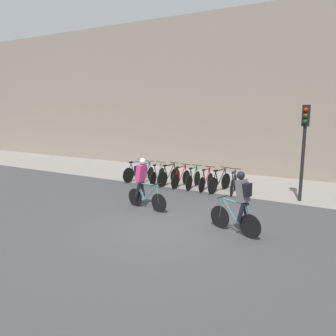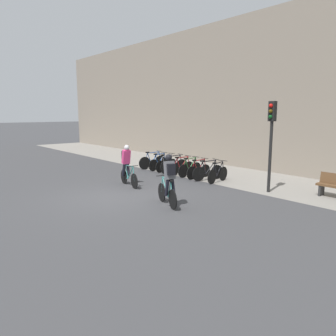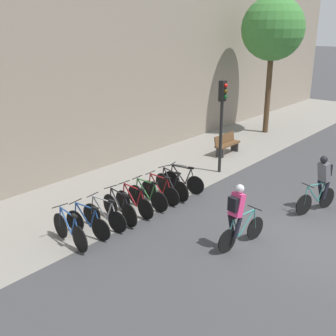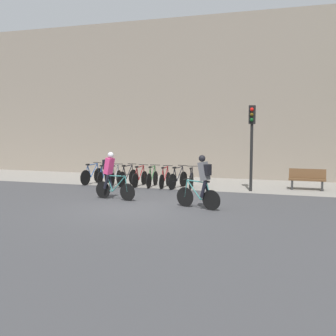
% 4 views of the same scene
% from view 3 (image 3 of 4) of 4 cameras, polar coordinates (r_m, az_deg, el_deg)
% --- Properties ---
extents(ground, '(200.00, 200.00, 0.00)m').
position_cam_3_polar(ground, '(11.94, 19.00, -9.72)').
color(ground, '#3D3D3F').
extents(kerb_strip, '(44.00, 4.50, 0.01)m').
position_cam_3_polar(kerb_strip, '(15.28, -5.09, -2.26)').
color(kerb_strip, gray).
rests_on(kerb_strip, ground).
extents(building_facade, '(44.00, 0.60, 8.34)m').
position_cam_3_polar(building_facade, '(16.21, -12.15, 13.81)').
color(building_facade, gray).
rests_on(building_facade, ground).
extents(cyclist_pink, '(1.72, 0.55, 1.76)m').
position_cam_3_polar(cyclist_pink, '(10.87, 9.46, -6.23)').
color(cyclist_pink, black).
rests_on(cyclist_pink, ground).
extents(cyclist_grey, '(1.61, 0.66, 1.77)m').
position_cam_3_polar(cyclist_grey, '(13.70, 20.08, -1.74)').
color(cyclist_grey, black).
rests_on(cyclist_grey, ground).
extents(parked_bike_0, '(0.46, 1.70, 0.99)m').
position_cam_3_polar(parked_bike_0, '(11.40, -13.17, -8.22)').
color(parked_bike_0, black).
rests_on(parked_bike_0, ground).
extents(parked_bike_1, '(0.46, 1.58, 0.95)m').
position_cam_3_polar(parked_bike_1, '(11.73, -10.82, -7.35)').
color(parked_bike_1, black).
rests_on(parked_bike_1, ground).
extents(parked_bike_2, '(0.46, 1.59, 0.96)m').
position_cam_3_polar(parked_bike_2, '(12.08, -8.62, -6.41)').
color(parked_bike_2, black).
rests_on(parked_bike_2, ground).
extents(parked_bike_3, '(0.46, 1.65, 0.98)m').
position_cam_3_polar(parked_bike_3, '(12.43, -6.57, -5.45)').
color(parked_bike_3, black).
rests_on(parked_bike_3, ground).
extents(parked_bike_4, '(0.46, 1.64, 0.95)m').
position_cam_3_polar(parked_bike_4, '(12.82, -4.62, -4.69)').
color(parked_bike_4, black).
rests_on(parked_bike_4, ground).
extents(parked_bike_5, '(0.46, 1.61, 0.96)m').
position_cam_3_polar(parked_bike_5, '(13.22, -2.81, -3.87)').
color(parked_bike_5, black).
rests_on(parked_bike_5, ground).
extents(parked_bike_6, '(0.46, 1.59, 0.95)m').
position_cam_3_polar(parked_bike_6, '(13.63, -1.10, -3.15)').
color(parked_bike_6, black).
rests_on(parked_bike_6, ground).
extents(parked_bike_7, '(0.50, 1.68, 0.98)m').
position_cam_3_polar(parked_bike_7, '(14.05, 0.50, -2.37)').
color(parked_bike_7, black).
rests_on(parked_bike_7, ground).
extents(parked_bike_8, '(0.46, 1.61, 0.96)m').
position_cam_3_polar(parked_bike_8, '(14.50, 2.01, -1.74)').
color(parked_bike_8, black).
rests_on(parked_bike_8, ground).
extents(traffic_light_pole, '(0.26, 0.30, 3.55)m').
position_cam_3_polar(traffic_light_pole, '(16.00, 7.34, 7.81)').
color(traffic_light_pole, black).
rests_on(traffic_light_pole, ground).
extents(bench, '(1.51, 0.44, 0.89)m').
position_cam_3_polar(bench, '(18.87, 7.95, 3.26)').
color(bench, brown).
rests_on(bench, ground).
extents(street_tree_0, '(3.14, 3.14, 6.85)m').
position_cam_3_polar(street_tree_0, '(22.57, 14.03, 17.78)').
color(street_tree_0, '#4C3823').
rests_on(street_tree_0, ground).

